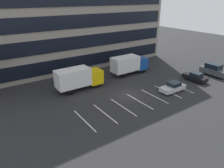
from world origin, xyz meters
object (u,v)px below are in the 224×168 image
Objects in this scene: box_truck_blue at (129,64)px; sedan_black at (195,77)px; box_truck_yellow at (79,78)px; suv_charcoal at (214,70)px; sedan_silver at (173,87)px.

sedan_black is (7.09, -8.96, -1.22)m from box_truck_blue.
suv_charcoal is at bearing -19.62° from box_truck_yellow.
sedan_silver is 6.54m from sedan_black.
sedan_silver is at bearing -37.58° from box_truck_yellow.
box_truck_yellow is 24.16m from suv_charcoal.
sedan_black is (6.50, 0.77, -0.00)m from sedan_silver.
box_truck_yellow reaches higher than sedan_black.
box_truck_yellow is 10.68m from box_truck_blue.
sedan_black is at bearing 6.74° from sedan_silver.
box_truck_blue reaches higher than sedan_silver.
suv_charcoal is at bearing -37.23° from box_truck_blue.
sedan_silver is at bearing -177.40° from suv_charcoal.
box_truck_yellow is 19.42m from sedan_black.
sedan_black is at bearing 177.23° from suv_charcoal.
box_truck_blue is at bearing 5.91° from box_truck_yellow.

